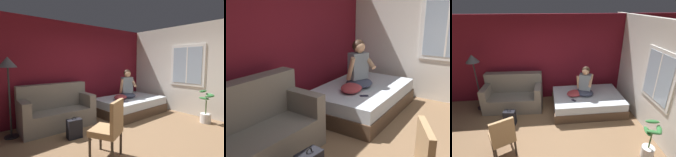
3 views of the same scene
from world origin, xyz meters
The scene contains 12 objects.
ground_plane centered at (0.00, 0.00, 0.00)m, with size 40.00×40.00×0.00m, color brown.
wall_back_accent centered at (0.00, 2.51, 1.35)m, with size 10.05×0.16×2.70m, color maroon.
wall_side_with_window centered at (2.61, 0.01, 1.35)m, with size 0.19×6.26×2.70m.
bed centered at (1.25, 1.57, 0.24)m, with size 2.06×1.37×0.48m.
couch centered at (-0.95, 1.94, 0.39)m, with size 1.74×0.90×1.04m.
side_chair centered at (-0.88, -0.01, 0.53)m, with size 0.62×0.62×0.98m.
person_seated centered at (1.16, 1.59, 0.84)m, with size 0.65×0.61×0.88m.
backpack centered at (-0.95, 1.07, 0.19)m, with size 0.32×0.26×0.46m.
throw_pillow centered at (0.86, 1.57, 0.55)m, with size 0.48×0.36×0.14m, color #993338.
cell_phone centered at (0.79, 1.28, 0.48)m, with size 0.07×0.14×0.01m, color black.
floor_lamp centered at (-1.95, 1.95, 1.43)m, with size 0.36×0.36×1.70m.
potted_plant centered at (2.10, -0.36, 0.30)m, with size 0.39×0.37×0.85m.
Camera 1 is at (-2.66, -2.13, 1.60)m, focal length 28.00 mm.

